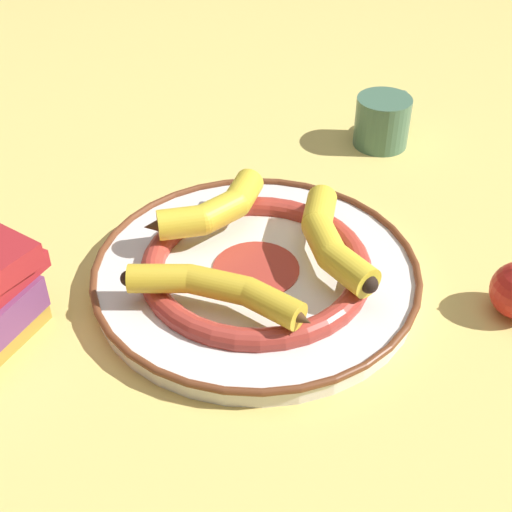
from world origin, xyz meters
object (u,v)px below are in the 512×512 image
at_px(banana_a, 213,210).
at_px(banana_c, 219,289).
at_px(decorative_bowl, 256,271).
at_px(coffee_mug, 383,120).
at_px(banana_b, 329,237).

height_order(banana_a, banana_c, banana_a).
distance_m(decorative_bowl, banana_a, 0.09).
relative_size(banana_a, coffee_mug, 1.32).
bearing_deg(banana_c, banana_b, -125.87).
bearing_deg(banana_a, banana_b, -63.75).
bearing_deg(banana_a, banana_c, -126.73).
height_order(decorative_bowl, banana_b, banana_b).
height_order(decorative_bowl, banana_c, banana_c).
bearing_deg(banana_b, decorative_bowl, -93.39).
height_order(banana_a, banana_b, same).
xyz_separation_m(banana_c, coffee_mug, (0.24, 0.40, -0.02)).
bearing_deg(banana_a, decorative_bowl, -94.74).
distance_m(banana_a, coffee_mug, 0.36).
distance_m(banana_a, banana_c, 0.14).
relative_size(decorative_bowl, banana_c, 1.86).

